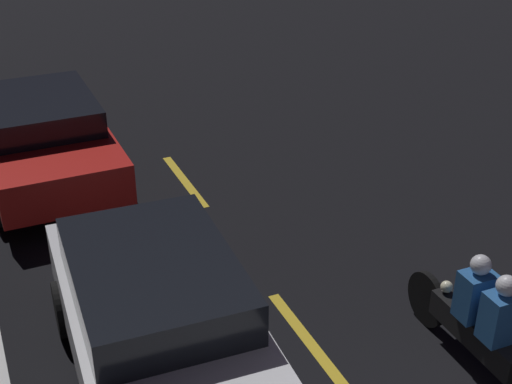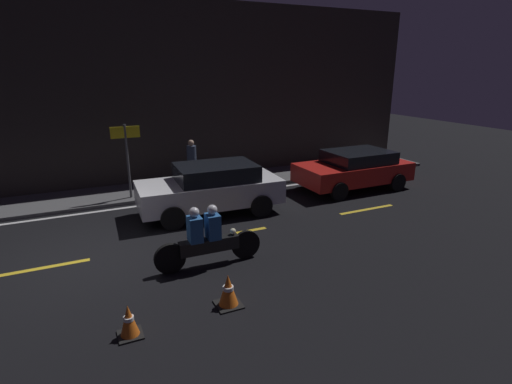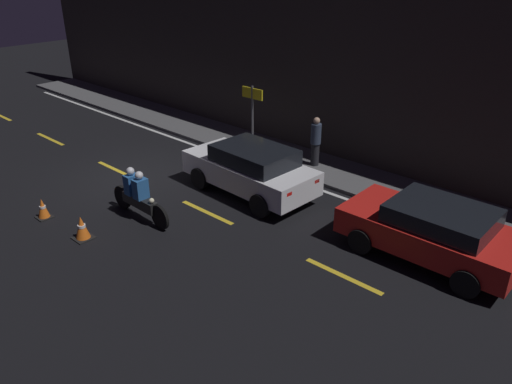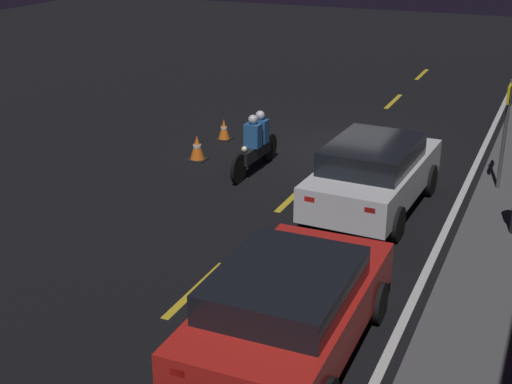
# 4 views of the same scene
# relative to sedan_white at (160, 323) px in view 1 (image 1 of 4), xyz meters

# --- Properties ---
(lane_dash_d) EXTENTS (2.00, 0.14, 0.01)m
(lane_dash_d) POSITION_rel_sedan_white_xyz_m (-0.05, -1.73, -0.80)
(lane_dash_d) COLOR gold
(lane_dash_d) RESTS_ON ground
(lane_dash_e) EXTENTS (2.00, 0.14, 0.01)m
(lane_dash_e) POSITION_rel_sedan_white_xyz_m (4.45, -1.73, -0.80)
(lane_dash_e) COLOR gold
(lane_dash_e) RESTS_ON ground
(sedan_white) EXTENTS (4.25, 2.05, 1.50)m
(sedan_white) POSITION_rel_sedan_white_xyz_m (0.00, 0.00, 0.00)
(sedan_white) COLOR silver
(sedan_white) RESTS_ON ground
(taxi_red) EXTENTS (4.09, 2.06, 1.38)m
(taxi_red) POSITION_rel_sedan_white_xyz_m (5.50, 0.30, -0.06)
(taxi_red) COLOR red
(taxi_red) RESTS_ON ground
(motorcycle) EXTENTS (2.42, 0.37, 1.41)m
(motorcycle) POSITION_rel_sedan_white_xyz_m (-1.20, -3.15, -0.15)
(motorcycle) COLOR black
(motorcycle) RESTS_ON ground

